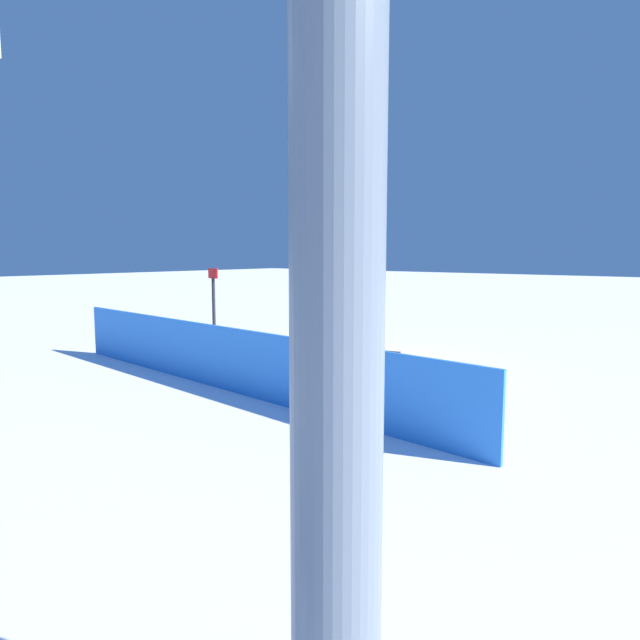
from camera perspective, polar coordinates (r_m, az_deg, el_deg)
The scene contains 5 objects.
ground_plane at distance 13.99m, azimuth 0.74°, elevation -4.51°, with size 120.00×120.00×0.00m, color white.
grind_box at distance 13.94m, azimuth 0.74°, elevation -3.57°, with size 7.98×1.29×0.51m.
snowboarder at distance 12.97m, azimuth 4.61°, elevation 0.05°, with size 1.50×0.59×1.33m.
safety_fence at distance 11.56m, azimuth -9.34°, elevation -3.79°, with size 11.81×0.06×1.27m, color #2E7DDE.
trail_marker at distance 17.60m, azimuth -10.51°, elevation 1.64°, with size 0.40×0.10×2.25m.
Camera 1 is at (-8.56, 10.71, 2.73)m, focal length 32.22 mm.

